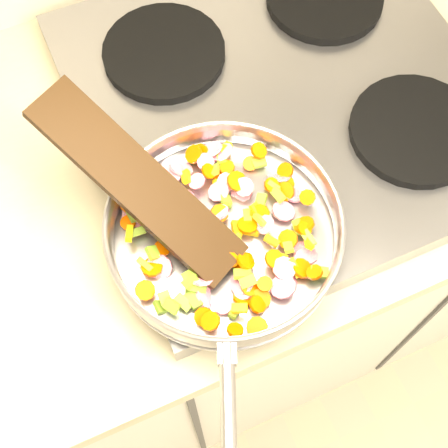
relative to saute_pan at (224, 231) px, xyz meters
name	(u,v)px	position (x,y,z in m)	size (l,w,h in m)	color
cooktop	(284,101)	(0.18, 0.19, -0.06)	(0.60, 0.60, 0.04)	#939399
grate_fl	(239,199)	(0.04, 0.05, -0.04)	(0.19, 0.19, 0.02)	black
grate_fr	(415,130)	(0.32, 0.05, -0.04)	(0.19, 0.19, 0.02)	black
grate_bl	(164,52)	(0.04, 0.33, -0.04)	(0.19, 0.19, 0.02)	black
saute_pan	(224,231)	(0.00, 0.00, 0.00)	(0.34, 0.49, 0.05)	#9E9EA5
vegetable_heap	(226,229)	(0.01, 0.01, -0.01)	(0.27, 0.29, 0.05)	#E05200
wooden_spatula	(138,183)	(-0.08, 0.08, 0.05)	(0.31, 0.07, 0.01)	black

